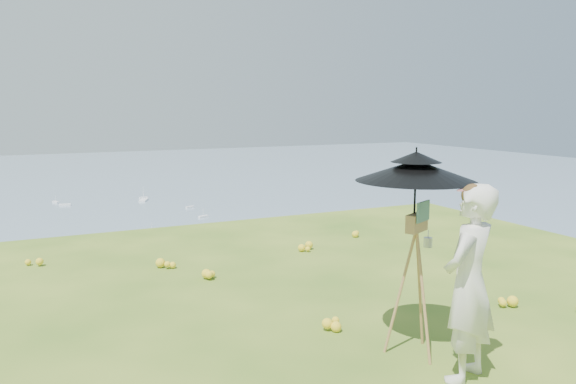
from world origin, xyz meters
name	(u,v)px	position (x,y,z in m)	size (l,w,h in m)	color
bay_water	(32,198)	(0.00, 240.00, -34.00)	(700.00, 700.00, 0.00)	#728BA3
slope_trees	(70,364)	(0.00, 35.00, -15.00)	(110.00, 50.00, 6.00)	#264F17
harbor_town	(53,343)	(0.00, 75.00, -29.50)	(110.00, 22.00, 5.00)	silver
wildflowers	(289,376)	(0.00, 0.25, 0.06)	(10.00, 10.50, 0.12)	yellow
painter	(469,283)	(1.42, -0.33, 0.86)	(0.63, 0.41, 1.73)	silver
field_easel	(415,278)	(1.33, 0.27, 0.75)	(0.57, 0.57, 1.50)	#AD8148
sun_umbrella	(415,188)	(1.32, 0.30, 1.61)	(1.11, 1.11, 0.76)	black
painter_cap	(474,189)	(1.42, -0.33, 1.68)	(0.19, 0.22, 0.10)	#CF727B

